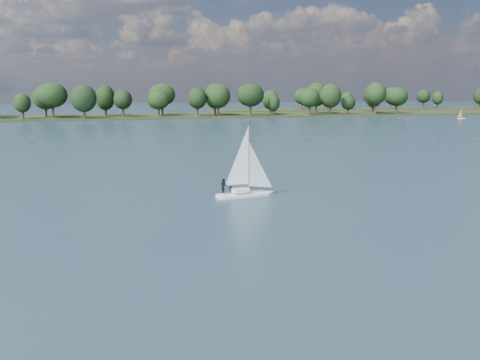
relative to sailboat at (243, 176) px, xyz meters
The scene contains 6 objects.
ground 62.81m from the sailboat, 92.62° to the left, with size 700.00×700.00×0.00m, color #233342.
far_shore 174.74m from the sailboat, 90.94° to the left, with size 660.00×40.00×1.50m, color black.
far_shore_back 272.56m from the sailboat, 54.80° to the left, with size 220.00×30.00×1.40m, color black.
sailboat is the anchor object (origin of this frame).
dinghy_orange 182.01m from the sailboat, 45.11° to the left, with size 3.00×1.90×4.47m.
treeline 171.07m from the sailboat, 93.48° to the left, with size 562.73×73.58×17.92m.
Camera 1 is at (-12.98, -18.14, 11.64)m, focal length 40.00 mm.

